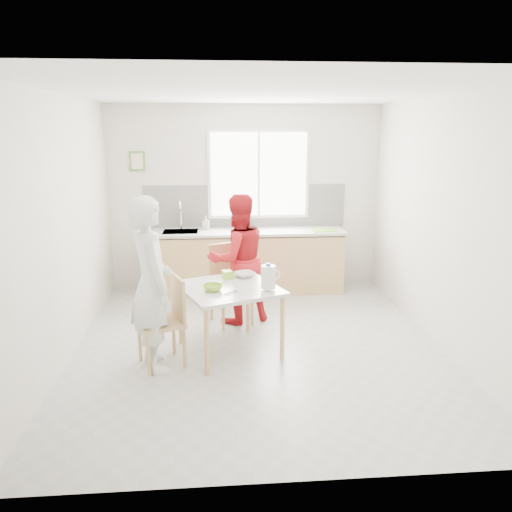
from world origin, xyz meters
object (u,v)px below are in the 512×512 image
Objects in this scene: chair_left at (167,317)px; milk_jug at (269,277)px; wine_bottle_a at (238,218)px; wine_bottle_b at (246,218)px; bowl_green at (213,288)px; chair_far at (229,280)px; bowl_white at (245,275)px; dining_table at (229,293)px; person_white at (151,284)px; person_red at (238,259)px.

milk_jug is (1.04, 0.11, 0.37)m from chair_left.
wine_bottle_a reaches higher than wine_bottle_b.
wine_bottle_a is (0.38, 2.35, 0.32)m from bowl_green.
wine_bottle_a is (0.18, 1.34, 0.54)m from chair_far.
milk_jug reaches higher than bowl_white.
chair_far is at bearing 88.64° from milk_jug.
chair_far is at bearing 88.50° from dining_table.
chair_left is 4.51× the size of bowl_green.
chair_far is 4.45× the size of bowl_white.
person_white is at bearing -90.00° from chair_left.
chair_left is at bearing -90.00° from person_white.
milk_jug is at bearing 74.34° from chair_left.
chair_left is 2.68m from wine_bottle_a.
milk_jug is at bearing 83.17° from person_red.
bowl_white is 1.91m from wine_bottle_a.
milk_jug is (1.17, 0.16, 0.00)m from person_white.
wine_bottle_a reaches higher than chair_left.
dining_table is 0.48m from milk_jug.
bowl_white is 0.83× the size of milk_jug.
person_white is (-0.13, -0.05, 0.37)m from chair_left.
wine_bottle_a is at bearing -114.58° from person_red.
person_white reaches higher than dining_table.
person_white is at bearing -144.90° from chair_far.
bowl_white is at bearing -93.86° from wine_bottle_b.
dining_table is 4.66× the size of milk_jug.
person_red is (0.77, 1.13, 0.29)m from chair_left.
wine_bottle_b is (1.08, 2.52, 0.20)m from person_white.
chair_far is 1.47m from person_white.
wine_bottle_a is (0.21, 2.23, 0.42)m from dining_table.
chair_far is 0.56× the size of person_white.
chair_far is at bearing -27.90° from person_red.
bowl_green is 2.40m from wine_bottle_a.
milk_jug is (0.57, -0.02, 0.11)m from bowl_green.
wine_bottle_a reaches higher than chair_far.
person_white is at bearing -111.01° from wine_bottle_a.
person_white is 1.49m from person_red.
person_red reaches higher than bowl_white.
milk_jug is 2.39m from wine_bottle_a.
chair_far is at bearing 79.34° from bowl_green.
person_red is 1.38m from wine_bottle_a.
milk_jug is (0.27, -1.03, 0.07)m from person_red.
bowl_white is 1.90m from wine_bottle_b.
chair_left is 0.94× the size of chair_far.
person_red is 4.99× the size of wine_bottle_a.
chair_far is 1.16m from milk_jug.
chair_left reaches higher than dining_table.
bowl_green is at bearing -101.65° from wine_bottle_b.
chair_far is 1.45m from wine_bottle_a.
person_red reaches higher than milk_jug.
dining_table is at bearing 139.00° from milk_jug.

